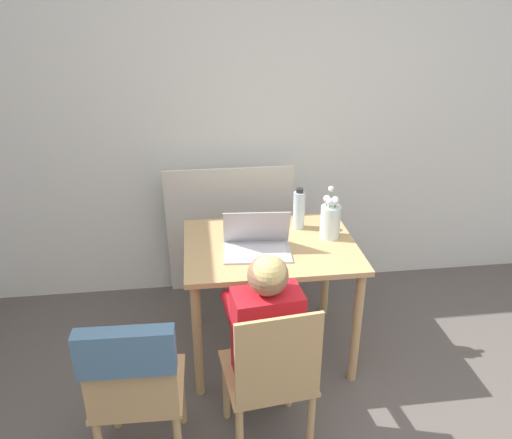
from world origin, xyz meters
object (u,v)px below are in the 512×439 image
chair_occupied (271,378)px  water_bottle (299,210)px  flower_vase (330,219)px  chair_spare (133,377)px  laptop (257,242)px  person_seated (265,326)px

chair_occupied → water_bottle: size_ratio=3.36×
flower_vase → water_bottle: (-0.15, 0.15, 0.01)m
chair_occupied → chair_spare: chair_spare is taller
chair_occupied → laptop: (0.02, 0.67, 0.36)m
water_bottle → flower_vase: bearing=-43.3°
laptop → water_bottle: 0.39m
chair_occupied → water_bottle: water_bottle is taller
chair_spare → water_bottle: water_bottle is taller
chair_spare → flower_vase: flower_vase is taller
chair_occupied → chair_spare: size_ratio=0.99×
person_seated → flower_vase: 0.85m
chair_occupied → person_seated: (-0.01, 0.12, 0.21)m
person_seated → water_bottle: 0.90m
chair_occupied → laptop: laptop is taller
person_seated → water_bottle: bearing=-118.0°
person_seated → chair_occupied: bearing=90.0°
chair_occupied → flower_vase: (0.46, 0.78, 0.42)m
chair_spare → laptop: 0.99m
laptop → chair_occupied: bearing=-87.5°
laptop → flower_vase: bearing=18.6°
chair_spare → water_bottle: size_ratio=3.40×
chair_spare → laptop: size_ratio=2.25×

